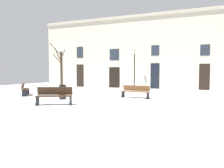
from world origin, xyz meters
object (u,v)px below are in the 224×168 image
Objects in this scene: tree_left_of_center at (61,69)px; bench_near_lamp at (25,89)px; bench_far_corner at (54,96)px; bench_facing_shops at (135,91)px; litter_bin at (63,92)px; streetlamp at (134,65)px.

tree_left_of_center reaches higher than bench_near_lamp.
tree_left_of_center is at bearing 99.44° from bench_far_corner.
bench_facing_shops is (3.38, 4.08, -0.04)m from bench_far_corner.
tree_left_of_center is 5.42m from bench_near_lamp.
bench_far_corner is at bearing -57.95° from tree_left_of_center.
bench_far_corner reaches higher than litter_bin.
bench_facing_shops is at bearing -120.61° from bench_near_lamp.
bench_far_corner is (5.05, -8.07, -1.63)m from tree_left_of_center.
bench_facing_shops is (8.10, 1.17, -0.04)m from bench_near_lamp.
bench_far_corner is 1.12× the size of bench_near_lamp.
streetlamp reaches higher than bench_facing_shops.
tree_left_of_center is 2.31× the size of bench_facing_shops.
litter_bin is 4.00m from bench_near_lamp.
tree_left_of_center is at bearing 124.72° from litter_bin.
litter_bin is 0.49× the size of bench_far_corner.
streetlamp reaches higher than litter_bin.
bench_near_lamp is at bearing -86.33° from tree_left_of_center.
bench_far_corner reaches higher than bench_facing_shops.
litter_bin is at bearing -55.28° from tree_left_of_center.
bench_near_lamp is (-6.52, -8.00, -2.00)m from streetlamp.
bench_facing_shops is (8.43, -3.99, -1.67)m from tree_left_of_center.
streetlamp is at bearing 113.95° from bench_facing_shops.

